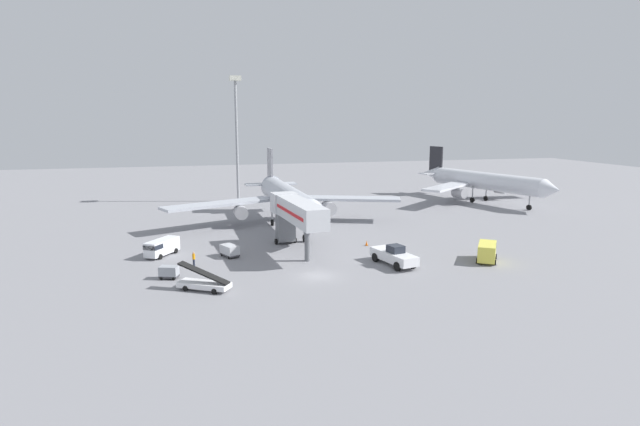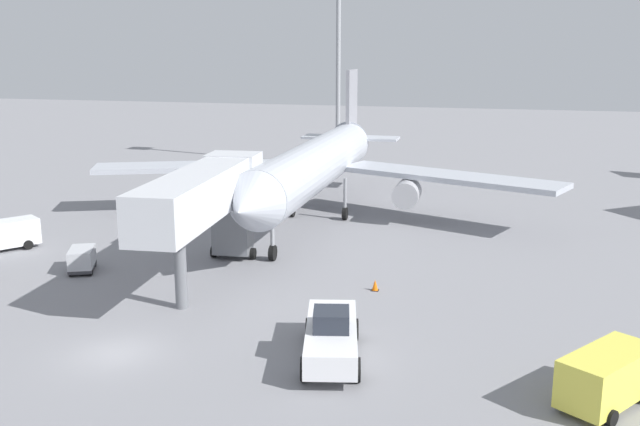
# 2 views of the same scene
# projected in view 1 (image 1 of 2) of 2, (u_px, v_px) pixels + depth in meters

# --- Properties ---
(ground_plane) EXTENTS (300.00, 300.00, 0.00)m
(ground_plane) POSITION_uv_depth(u_px,v_px,m) (318.00, 276.00, 60.07)
(ground_plane) COLOR gray
(airplane_at_gate) EXTENTS (41.32, 37.79, 12.23)m
(airplane_at_gate) POSITION_uv_depth(u_px,v_px,m) (286.00, 197.00, 87.73)
(airplane_at_gate) COLOR #B7BCC6
(airplane_at_gate) RESTS_ON ground
(jet_bridge) EXTENTS (4.57, 16.57, 7.33)m
(jet_bridge) POSITION_uv_depth(u_px,v_px,m) (296.00, 212.00, 70.05)
(jet_bridge) COLOR silver
(jet_bridge) RESTS_ON ground
(pushback_tug) EXTENTS (3.94, 7.53, 2.58)m
(pushback_tug) POSITION_uv_depth(u_px,v_px,m) (394.00, 256.00, 64.33)
(pushback_tug) COLOR white
(pushback_tug) RESTS_ON ground
(belt_loader_truck) EXTENTS (5.78, 4.59, 2.84)m
(belt_loader_truck) POSITION_uv_depth(u_px,v_px,m) (204.00, 283.00, 54.99)
(belt_loader_truck) COLOR white
(belt_loader_truck) RESTS_ON ground
(service_van_mid_right) EXTENTS (4.43, 5.11, 2.30)m
(service_van_mid_right) POSITION_uv_depth(u_px,v_px,m) (487.00, 251.00, 66.14)
(service_van_mid_right) COLOR #E5DB4C
(service_van_mid_right) RESTS_ON ground
(service_van_rear_right) EXTENTS (4.57, 5.45, 2.16)m
(service_van_rear_right) POSITION_uv_depth(u_px,v_px,m) (161.00, 247.00, 68.60)
(service_van_rear_right) COLOR white
(service_van_rear_right) RESTS_ON ground
(baggage_cart_near_left) EXTENTS (2.32, 1.86, 1.45)m
(baggage_cart_near_left) POSITION_uv_depth(u_px,v_px,m) (169.00, 272.00, 58.88)
(baggage_cart_near_left) COLOR #38383D
(baggage_cart_near_left) RESTS_ON ground
(baggage_cart_mid_left) EXTENTS (2.48, 3.05, 1.55)m
(baggage_cart_mid_left) POSITION_uv_depth(u_px,v_px,m) (230.00, 250.00, 68.26)
(baggage_cart_mid_left) COLOR #38383D
(baggage_cart_mid_left) RESTS_ON ground
(ground_crew_worker_foreground) EXTENTS (0.45, 0.45, 1.77)m
(ground_crew_worker_foreground) POSITION_uv_depth(u_px,v_px,m) (194.00, 258.00, 64.01)
(ground_crew_worker_foreground) COLOR #1E2333
(ground_crew_worker_foreground) RESTS_ON ground
(safety_cone_alpha) EXTENTS (0.46, 0.46, 0.69)m
(safety_cone_alpha) POSITION_uv_depth(u_px,v_px,m) (367.00, 243.00, 74.34)
(safety_cone_alpha) COLOR black
(safety_cone_alpha) RESTS_ON ground
(airplane_background) EXTENTS (33.47, 36.17, 11.35)m
(airplane_background) POSITION_uv_depth(u_px,v_px,m) (482.00, 181.00, 112.69)
(airplane_background) COLOR silver
(airplane_background) RESTS_ON ground
(apron_light_mast) EXTENTS (2.40, 2.40, 26.65)m
(apron_light_mast) POSITION_uv_depth(u_px,v_px,m) (236.00, 116.00, 111.16)
(apron_light_mast) COLOR #93969B
(apron_light_mast) RESTS_ON ground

